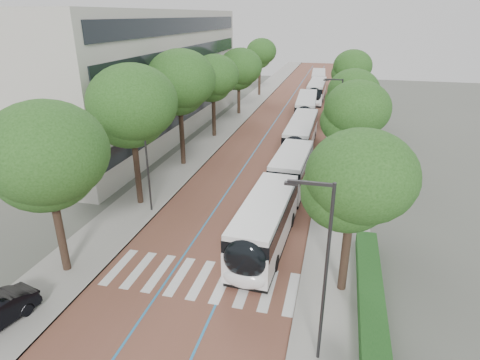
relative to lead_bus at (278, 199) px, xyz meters
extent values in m
plane|color=#51544C|center=(-3.12, -8.99, -1.63)|extent=(160.00, 160.00, 0.00)
cube|color=brown|center=(-3.12, 31.01, -1.62)|extent=(11.00, 140.00, 0.02)
cube|color=gray|center=(-10.62, 31.01, -1.57)|extent=(4.00, 140.00, 0.12)
cube|color=gray|center=(4.38, 31.01, -1.57)|extent=(4.00, 140.00, 0.12)
cube|color=gray|center=(-8.72, 31.01, -1.57)|extent=(0.20, 140.00, 0.14)
cube|color=gray|center=(2.48, 31.01, -1.57)|extent=(0.20, 140.00, 0.14)
cube|color=silver|center=(-7.92, -7.99, -1.60)|extent=(0.55, 3.60, 0.01)
cube|color=silver|center=(-6.67, -7.99, -1.60)|extent=(0.55, 3.60, 0.01)
cube|color=silver|center=(-5.42, -7.99, -1.60)|extent=(0.55, 3.60, 0.01)
cube|color=silver|center=(-4.17, -7.99, -1.60)|extent=(0.55, 3.60, 0.01)
cube|color=silver|center=(-2.92, -7.99, -1.60)|extent=(0.55, 3.60, 0.01)
cube|color=silver|center=(-1.67, -7.99, -1.60)|extent=(0.55, 3.60, 0.01)
cube|color=silver|center=(-0.42, -7.99, -1.60)|extent=(0.55, 3.60, 0.01)
cube|color=silver|center=(0.83, -7.99, -1.60)|extent=(0.55, 3.60, 0.01)
cube|color=silver|center=(2.08, -7.99, -1.60)|extent=(0.55, 3.60, 0.01)
cube|color=#2271AA|center=(-4.72, 31.01, -1.60)|extent=(0.12, 126.00, 0.01)
cube|color=#2271AA|center=(-1.52, 31.01, -1.60)|extent=(0.12, 126.00, 0.01)
cube|color=#B7B3A9|center=(-22.62, 19.01, 5.37)|extent=(18.00, 40.00, 14.00)
cube|color=black|center=(-13.57, 19.01, 1.37)|extent=(0.12, 38.00, 1.60)
cube|color=black|center=(-13.57, 19.01, 4.57)|extent=(0.12, 38.00, 1.60)
cube|color=black|center=(-13.57, 19.01, 7.77)|extent=(0.12, 38.00, 1.60)
cube|color=black|center=(-13.57, 19.01, 10.77)|extent=(0.12, 38.00, 1.60)
cube|color=#184618|center=(5.98, -8.99, -1.11)|extent=(1.20, 14.00, 0.80)
cylinder|color=#2B2B2D|center=(3.68, -11.99, 2.49)|extent=(0.14, 0.14, 8.00)
cube|color=#2B2B2D|center=(2.88, -11.99, 6.39)|extent=(1.70, 0.12, 0.12)
cube|color=#2B2B2D|center=(2.18, -11.99, 6.31)|extent=(0.50, 0.20, 0.10)
cylinder|color=#2B2B2D|center=(3.68, 13.01, 2.49)|extent=(0.14, 0.14, 8.00)
cube|color=#2B2B2D|center=(2.88, 13.01, 6.39)|extent=(1.70, 0.12, 0.12)
cube|color=#2B2B2D|center=(2.18, 13.01, 6.31)|extent=(0.50, 0.20, 0.10)
cylinder|color=#2B2B2D|center=(-9.22, -0.99, 2.49)|extent=(0.14, 0.14, 8.00)
cylinder|color=black|center=(-10.62, -8.99, 0.71)|extent=(0.44, 0.44, 4.68)
ellipsoid|color=#1E4716|center=(-10.62, -8.99, 4.97)|extent=(6.10, 6.10, 5.19)
cylinder|color=black|center=(-10.62, 0.01, 0.96)|extent=(0.44, 0.44, 5.17)
ellipsoid|color=#1E4716|center=(-10.62, 0.01, 5.66)|extent=(6.27, 6.27, 5.33)
cylinder|color=black|center=(-10.62, 9.01, 1.06)|extent=(0.44, 0.44, 5.38)
ellipsoid|color=#1E4716|center=(-10.62, 9.01, 5.95)|extent=(6.22, 6.22, 5.29)
cylinder|color=black|center=(-10.62, 19.01, 0.71)|extent=(0.44, 0.44, 4.67)
ellipsoid|color=#1E4716|center=(-10.62, 19.01, 4.96)|extent=(5.48, 5.48, 4.66)
cylinder|color=black|center=(-10.62, 31.01, 0.55)|extent=(0.44, 0.44, 4.35)
ellipsoid|color=#1E4716|center=(-10.62, 31.01, 4.50)|extent=(6.08, 6.08, 5.17)
cylinder|color=black|center=(-10.62, 46.01, 0.86)|extent=(0.44, 0.44, 4.97)
ellipsoid|color=#1E4716|center=(-10.62, 46.01, 5.38)|extent=(5.18, 5.18, 4.40)
cylinder|color=black|center=(4.58, -6.99, 0.51)|extent=(0.44, 0.44, 4.28)
ellipsoid|color=#1E4716|center=(4.58, -6.99, 4.40)|extent=(5.18, 5.18, 4.41)
cylinder|color=black|center=(4.58, 5.01, 0.72)|extent=(0.44, 0.44, 4.69)
ellipsoid|color=#1E4716|center=(4.58, 5.01, 4.99)|extent=(4.80, 4.80, 4.08)
cylinder|color=black|center=(4.58, 19.01, 0.32)|extent=(0.44, 0.44, 3.90)
ellipsoid|color=#1E4716|center=(4.58, 19.01, 3.87)|extent=(5.40, 5.40, 4.59)
cylinder|color=black|center=(4.58, 35.01, 0.57)|extent=(0.44, 0.44, 4.40)
ellipsoid|color=#1E4716|center=(4.58, 35.01, 4.57)|extent=(5.38, 5.38, 4.57)
cylinder|color=black|center=(0.06, 1.30, 0.15)|extent=(2.34, 1.00, 2.30)
cube|color=silver|center=(-0.17, -3.83, -0.37)|extent=(2.90, 9.46, 1.82)
cube|color=black|center=(-0.17, -3.83, 0.77)|extent=(2.93, 9.27, 0.97)
cube|color=silver|center=(-0.17, -3.83, 1.42)|extent=(2.84, 9.27, 0.31)
cube|color=black|center=(-0.17, -3.83, -1.45)|extent=(2.84, 9.08, 0.35)
cube|color=silver|center=(0.24, 5.61, -0.37)|extent=(2.83, 7.84, 1.82)
cube|color=black|center=(0.24, 5.61, 0.77)|extent=(2.86, 7.69, 0.97)
cube|color=silver|center=(0.24, 5.61, 1.42)|extent=(2.77, 7.68, 0.31)
cube|color=black|center=(0.24, 5.61, -1.45)|extent=(2.77, 7.53, 0.35)
ellipsoid|color=black|center=(-0.36, -8.35, 0.38)|extent=(2.40, 1.20, 2.28)
ellipsoid|color=silver|center=(-0.36, -8.40, -0.76)|extent=(2.39, 1.10, 1.14)
cylinder|color=black|center=(-1.39, -6.06, -1.13)|extent=(0.34, 1.01, 1.00)
cylinder|color=black|center=(0.87, -6.15, -1.13)|extent=(0.34, 1.01, 1.00)
cylinder|color=black|center=(-0.81, 7.33, -1.13)|extent=(0.34, 1.01, 1.00)
cylinder|color=black|center=(1.44, 7.23, -1.13)|extent=(0.34, 1.01, 1.00)
cylinder|color=black|center=(-1.16, -0.70, -1.13)|extent=(0.34, 1.01, 1.00)
cylinder|color=black|center=(1.10, -0.80, -1.13)|extent=(0.34, 1.01, 1.00)
cube|color=silver|center=(-0.09, 16.52, -0.37)|extent=(2.58, 12.02, 1.82)
cube|color=black|center=(-0.09, 16.52, 0.77)|extent=(2.61, 11.78, 0.97)
cube|color=silver|center=(-0.09, 16.52, 1.42)|extent=(2.52, 11.78, 0.31)
cube|color=black|center=(-0.09, 16.52, -1.45)|extent=(2.52, 11.54, 0.35)
ellipsoid|color=black|center=(-0.12, 10.67, 0.38)|extent=(2.36, 1.11, 2.28)
ellipsoid|color=silver|center=(-0.13, 10.62, -0.76)|extent=(2.36, 1.01, 1.14)
cylinder|color=black|center=(-1.24, 12.93, -1.13)|extent=(0.31, 1.00, 1.00)
cylinder|color=black|center=(1.02, 12.91, -1.13)|extent=(0.31, 1.00, 1.00)
cylinder|color=black|center=(-1.19, 20.33, -1.13)|extent=(0.31, 1.00, 1.00)
cylinder|color=black|center=(1.07, 20.31, -1.13)|extent=(0.31, 1.00, 1.00)
cube|color=silver|center=(-0.80, 29.91, -0.37)|extent=(3.08, 12.11, 1.82)
cube|color=black|center=(-0.80, 29.91, 0.77)|extent=(3.11, 11.87, 0.97)
cube|color=silver|center=(-0.80, 29.91, 1.42)|extent=(3.02, 11.87, 0.31)
cube|color=black|center=(-0.80, 29.91, -1.45)|extent=(3.01, 11.63, 0.35)
ellipsoid|color=black|center=(-0.51, 24.07, 0.38)|extent=(2.40, 1.21, 2.28)
ellipsoid|color=silver|center=(-0.51, 24.02, -0.76)|extent=(2.40, 1.11, 1.14)
cylinder|color=black|center=(-1.75, 26.26, -1.13)|extent=(0.35, 1.01, 1.00)
cylinder|color=black|center=(0.51, 26.37, -1.13)|extent=(0.35, 1.01, 1.00)
cylinder|color=black|center=(-2.11, 33.65, -1.13)|extent=(0.35, 1.01, 1.00)
cylinder|color=black|center=(0.15, 33.76, -1.13)|extent=(0.35, 1.01, 1.00)
cube|color=silver|center=(-0.36, 43.73, -0.37)|extent=(2.55, 12.01, 1.82)
cube|color=black|center=(-0.36, 43.73, 0.77)|extent=(2.59, 11.77, 0.97)
cube|color=silver|center=(-0.36, 43.73, 1.42)|extent=(2.50, 11.77, 0.31)
cube|color=black|center=(-0.36, 43.73, -1.45)|extent=(2.50, 11.53, 0.35)
ellipsoid|color=black|center=(-0.38, 37.88, 0.38)|extent=(2.35, 1.11, 2.28)
ellipsoid|color=silver|center=(-0.38, 37.83, -0.76)|extent=(2.35, 1.01, 1.14)
cylinder|color=black|center=(-1.50, 40.13, -1.13)|extent=(0.30, 1.00, 1.00)
cylinder|color=black|center=(0.76, 40.12, -1.13)|extent=(0.30, 1.00, 1.00)
cylinder|color=black|center=(-1.47, 47.53, -1.13)|extent=(0.30, 1.00, 1.00)
cylinder|color=black|center=(0.79, 47.52, -1.13)|extent=(0.30, 1.00, 1.00)
cube|color=silver|center=(-0.90, 56.04, -0.37)|extent=(3.13, 12.11, 1.82)
cube|color=black|center=(-0.90, 56.04, 0.77)|extent=(3.15, 11.88, 0.97)
cube|color=silver|center=(-0.90, 56.04, 1.42)|extent=(3.06, 11.87, 0.31)
cube|color=black|center=(-0.90, 56.04, -1.45)|extent=(3.05, 11.63, 0.35)
ellipsoid|color=black|center=(-0.59, 50.20, 0.38)|extent=(2.40, 1.22, 2.28)
ellipsoid|color=silver|center=(-0.59, 50.15, -0.76)|extent=(2.40, 1.12, 1.14)
cylinder|color=black|center=(-1.84, 52.39, -1.13)|extent=(0.35, 1.01, 1.00)
cylinder|color=black|center=(0.42, 52.51, -1.13)|extent=(0.35, 1.01, 1.00)
cylinder|color=black|center=(-2.22, 59.78, -1.13)|extent=(0.35, 1.01, 1.00)
cylinder|color=black|center=(0.03, 59.90, -1.13)|extent=(0.35, 1.01, 1.00)
camera|label=1|loc=(3.58, -25.20, 11.90)|focal=30.00mm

